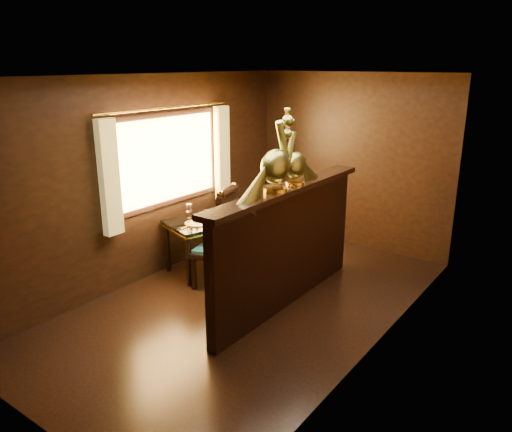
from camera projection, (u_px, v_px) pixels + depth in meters
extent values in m
plane|color=black|center=(248.00, 305.00, 5.64)|extent=(5.00, 5.00, 0.00)
cube|color=black|center=(351.00, 161.00, 7.20)|extent=(3.00, 0.04, 2.50)
cube|color=black|center=(23.00, 277.00, 3.34)|extent=(3.00, 0.04, 2.50)
cube|color=black|center=(150.00, 179.00, 6.12)|extent=(0.04, 5.00, 2.50)
cube|color=black|center=(382.00, 224.00, 4.43)|extent=(0.04, 5.00, 2.50)
cube|color=beige|center=(246.00, 75.00, 4.90)|extent=(3.00, 5.00, 0.04)
cube|color=#FFC672|center=(167.00, 159.00, 6.29)|extent=(0.01, 1.70, 1.05)
cube|color=yellow|center=(109.00, 178.00, 5.50)|extent=(0.10, 0.22, 1.30)
cube|color=yellow|center=(222.00, 153.00, 7.00)|extent=(0.10, 0.22, 1.30)
cylinder|color=gold|center=(168.00, 108.00, 6.05)|extent=(0.03, 2.20, 0.03)
cube|color=black|center=(287.00, 249.00, 5.50)|extent=(0.12, 2.60, 1.30)
cube|color=#353A1A|center=(282.00, 244.00, 5.52)|extent=(0.02, 2.20, 0.95)
cube|color=black|center=(288.00, 189.00, 5.30)|extent=(0.26, 2.70, 0.06)
cube|color=black|center=(213.00, 220.00, 6.42)|extent=(1.02, 1.31, 0.04)
cube|color=gold|center=(213.00, 223.00, 6.43)|extent=(1.04, 1.34, 0.02)
cylinder|color=black|center=(168.00, 248.00, 6.46)|extent=(0.06, 0.06, 0.63)
cylinder|color=black|center=(189.00, 262.00, 6.02)|extent=(0.06, 0.06, 0.63)
cylinder|color=black|center=(234.00, 233.00, 7.04)|extent=(0.06, 0.06, 0.63)
cylinder|color=black|center=(258.00, 244.00, 6.60)|extent=(0.06, 0.06, 0.63)
cylinder|color=#BC7E23|center=(197.00, 223.00, 6.23)|extent=(0.30, 0.30, 0.01)
cone|color=silver|center=(197.00, 219.00, 6.21)|extent=(0.11, 0.11, 0.10)
cylinder|color=#BC7E23|center=(232.00, 215.00, 6.55)|extent=(0.30, 0.30, 0.01)
cone|color=silver|center=(232.00, 211.00, 6.54)|extent=(0.11, 0.11, 0.10)
cylinder|color=silver|center=(200.00, 213.00, 6.58)|extent=(0.03, 0.03, 0.06)
cylinder|color=silver|center=(205.00, 211.00, 6.64)|extent=(0.03, 0.03, 0.06)
cube|color=black|center=(214.00, 253.00, 6.01)|extent=(0.55, 0.55, 0.06)
cube|color=navy|center=(214.00, 249.00, 5.99)|extent=(0.50, 0.50, 0.05)
cube|color=navy|center=(228.00, 225.00, 5.83)|extent=(0.13, 0.35, 0.58)
cube|color=black|center=(194.00, 274.00, 5.97)|extent=(0.05, 0.05, 0.40)
cube|color=black|center=(222.00, 278.00, 5.85)|extent=(0.05, 0.05, 0.40)
cube|color=black|center=(208.00, 263.00, 6.30)|extent=(0.05, 0.05, 0.40)
cube|color=black|center=(235.00, 267.00, 6.18)|extent=(0.05, 0.05, 0.40)
sphere|color=gold|center=(221.00, 193.00, 5.53)|extent=(0.07, 0.07, 0.07)
sphere|color=gold|center=(234.00, 185.00, 5.87)|extent=(0.07, 0.07, 0.07)
cube|color=black|center=(266.00, 246.00, 6.18)|extent=(0.60, 0.60, 0.06)
cube|color=navy|center=(266.00, 243.00, 6.16)|extent=(0.54, 0.54, 0.05)
cube|color=navy|center=(276.00, 221.00, 5.90)|extent=(0.17, 0.35, 0.59)
cube|color=black|center=(246.00, 262.00, 6.31)|extent=(0.05, 0.05, 0.41)
cube|color=black|center=(262.00, 272.00, 6.00)|extent=(0.05, 0.05, 0.41)
cube|color=black|center=(271.00, 256.00, 6.50)|extent=(0.05, 0.05, 0.41)
cube|color=black|center=(287.00, 266.00, 6.19)|extent=(0.05, 0.05, 0.41)
sphere|color=gold|center=(263.00, 187.00, 5.68)|extent=(0.07, 0.07, 0.07)
sphere|color=gold|center=(290.00, 183.00, 5.87)|extent=(0.07, 0.07, 0.07)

